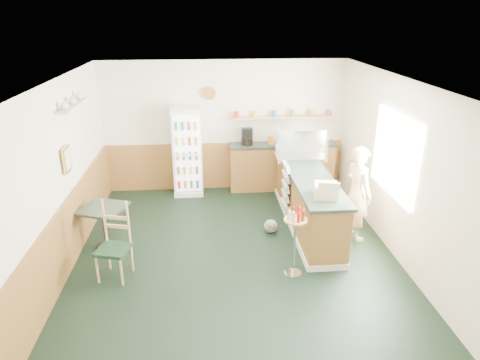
{
  "coord_description": "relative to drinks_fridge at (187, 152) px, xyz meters",
  "views": [
    {
      "loc": [
        -0.4,
        -5.65,
        3.59
      ],
      "look_at": [
        0.12,
        0.6,
        1.1
      ],
      "focal_mm": 32.0,
      "sensor_mm": 36.0,
      "label": 1
    }
  ],
  "objects": [
    {
      "name": "ground",
      "position": [
        0.78,
        -2.74,
        -0.9
      ],
      "size": [
        6.0,
        6.0,
        0.0
      ],
      "primitive_type": "plane",
      "color": "black",
      "rests_on": "ground"
    },
    {
      "name": "room_envelope",
      "position": [
        0.56,
        -2.01,
        0.62
      ],
      "size": [
        5.04,
        6.02,
        2.72
      ],
      "color": "#F2E4CE",
      "rests_on": "ground"
    },
    {
      "name": "service_counter",
      "position": [
        2.13,
        -1.66,
        -0.44
      ],
      "size": [
        0.68,
        3.01,
        1.01
      ],
      "color": "#976131",
      "rests_on": "ground"
    },
    {
      "name": "back_counter",
      "position": [
        1.97,
        0.06,
        -0.36
      ],
      "size": [
        2.24,
        0.42,
        1.69
      ],
      "color": "#976131",
      "rests_on": "ground"
    },
    {
      "name": "drinks_fridge",
      "position": [
        0.0,
        0.0,
        0.0
      ],
      "size": [
        0.6,
        0.52,
        1.81
      ],
      "color": "white",
      "rests_on": "ground"
    },
    {
      "name": "display_case",
      "position": [
        2.13,
        -0.93,
        0.37
      ],
      "size": [
        0.92,
        0.48,
        0.52
      ],
      "color": "silver",
      "rests_on": "service_counter"
    },
    {
      "name": "cash_register",
      "position": [
        2.13,
        -2.7,
        0.21
      ],
      "size": [
        0.41,
        0.42,
        0.2
      ],
      "primitive_type": "cube",
      "rotation": [
        0.0,
        0.0,
        -0.2
      ],
      "color": "beige",
      "rests_on": "service_counter"
    },
    {
      "name": "shopkeeper",
      "position": [
        2.83,
        -2.16,
        -0.1
      ],
      "size": [
        0.55,
        0.64,
        1.61
      ],
      "primitive_type": "imported",
      "rotation": [
        0.0,
        0.0,
        1.92
      ],
      "color": "tan",
      "rests_on": "ground"
    },
    {
      "name": "condiment_stand",
      "position": [
        1.6,
        -3.16,
        -0.21
      ],
      "size": [
        0.33,
        0.33,
        1.04
      ],
      "rotation": [
        0.0,
        0.0,
        0.18
      ],
      "color": "silver",
      "rests_on": "ground"
    },
    {
      "name": "newspaper_rack",
      "position": [
        1.78,
        -1.49,
        -0.23
      ],
      "size": [
        0.09,
        0.45,
        0.89
      ],
      "color": "black",
      "rests_on": "ground"
    },
    {
      "name": "cafe_table",
      "position": [
        -1.27,
        -2.14,
        -0.41
      ],
      "size": [
        0.82,
        0.82,
        0.71
      ],
      "rotation": [
        0.0,
        0.0,
        -0.34
      ],
      "color": "black",
      "rests_on": "ground"
    },
    {
      "name": "cafe_chair",
      "position": [
        -0.97,
        -2.93,
        -0.31
      ],
      "size": [
        0.51,
        0.51,
        1.13
      ],
      "rotation": [
        0.0,
        0.0,
        -0.25
      ],
      "color": "black",
      "rests_on": "ground"
    },
    {
      "name": "dog_doorstop",
      "position": [
        1.46,
        -1.9,
        -0.77
      ],
      "size": [
        0.23,
        0.3,
        0.28
      ],
      "rotation": [
        0.0,
        0.0,
        0.14
      ],
      "color": "gray",
      "rests_on": "ground"
    }
  ]
}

